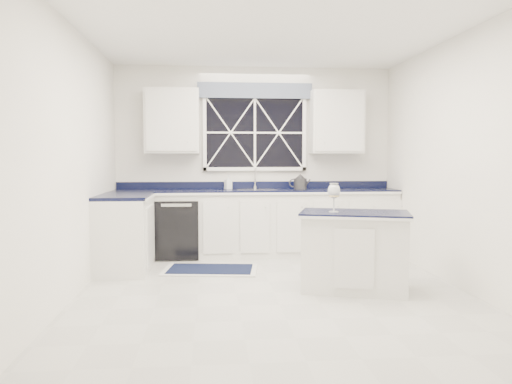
{
  "coord_description": "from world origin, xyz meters",
  "views": [
    {
      "loc": [
        -0.65,
        -5.03,
        1.4
      ],
      "look_at": [
        -0.15,
        0.4,
        1.01
      ],
      "focal_mm": 35.0,
      "sensor_mm": 36.0,
      "label": 1
    }
  ],
  "objects": [
    {
      "name": "ground",
      "position": [
        0.0,
        0.0,
        0.0
      ],
      "size": [
        4.5,
        4.5,
        0.0
      ],
      "primitive_type": "plane",
      "color": "#ACACA7",
      "rests_on": "ground"
    },
    {
      "name": "back_wall",
      "position": [
        0.0,
        2.25,
        1.35
      ],
      "size": [
        4.0,
        0.1,
        2.7
      ],
      "primitive_type": "cube",
      "color": "white",
      "rests_on": "ground"
    },
    {
      "name": "base_cabinets",
      "position": [
        -0.33,
        1.78,
        0.45
      ],
      "size": [
        3.99,
        1.6,
        0.9
      ],
      "color": "silver",
      "rests_on": "ground"
    },
    {
      "name": "countertop",
      "position": [
        0.0,
        1.95,
        0.92
      ],
      "size": [
        3.98,
        0.64,
        0.04
      ],
      "primitive_type": "cube",
      "color": "black",
      "rests_on": "base_cabinets"
    },
    {
      "name": "dishwasher",
      "position": [
        -1.1,
        1.95,
        0.41
      ],
      "size": [
        0.6,
        0.58,
        0.82
      ],
      "primitive_type": "cube",
      "color": "black",
      "rests_on": "ground"
    },
    {
      "name": "window",
      "position": [
        0.0,
        2.2,
        1.83
      ],
      "size": [
        1.65,
        0.09,
        1.26
      ],
      "color": "black",
      "rests_on": "ground"
    },
    {
      "name": "upper_cabinets",
      "position": [
        0.0,
        2.08,
        1.9
      ],
      "size": [
        3.1,
        0.34,
        0.9
      ],
      "color": "silver",
      "rests_on": "ground"
    },
    {
      "name": "faucet",
      "position": [
        0.0,
        2.14,
        1.1
      ],
      "size": [
        0.05,
        0.2,
        0.3
      ],
      "color": "#AFB0B2",
      "rests_on": "countertop"
    },
    {
      "name": "island",
      "position": [
        0.85,
        0.02,
        0.42
      ],
      "size": [
        1.25,
        0.96,
        0.83
      ],
      "rotation": [
        0.0,
        0.0,
        -0.29
      ],
      "color": "silver",
      "rests_on": "ground"
    },
    {
      "name": "rug",
      "position": [
        -0.65,
        1.07,
        0.01
      ],
      "size": [
        1.23,
        0.84,
        0.02
      ],
      "rotation": [
        0.0,
        0.0,
        -0.13
      ],
      "color": "beige",
      "rests_on": "ground"
    },
    {
      "name": "kettle",
      "position": [
        0.63,
        1.98,
        1.04
      ],
      "size": [
        0.3,
        0.23,
        0.22
      ],
      "rotation": [
        0.0,
        0.0,
        -0.26
      ],
      "color": "#313134",
      "rests_on": "countertop"
    },
    {
      "name": "wine_glass",
      "position": [
        0.63,
        0.01,
        1.04
      ],
      "size": [
        0.13,
        0.13,
        0.3
      ],
      "color": "silver",
      "rests_on": "island"
    },
    {
      "name": "soap_bottle",
      "position": [
        -0.39,
        2.1,
        1.04
      ],
      "size": [
        0.12,
        0.12,
        0.19
      ],
      "primitive_type": "imported",
      "rotation": [
        0.0,
        0.0,
        0.41
      ],
      "color": "silver",
      "rests_on": "countertop"
    }
  ]
}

